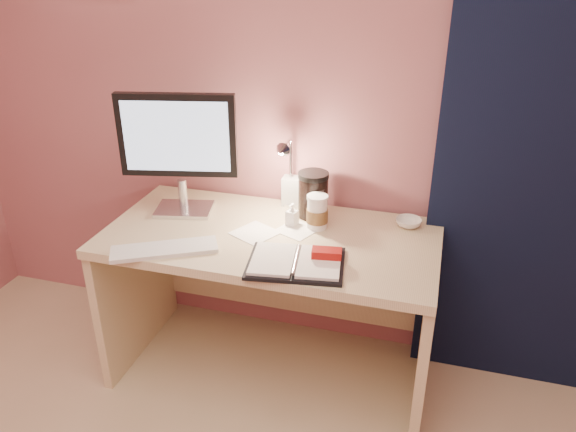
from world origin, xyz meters
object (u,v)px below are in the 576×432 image
(monitor, at_px, (178,143))
(dark_jar, at_px, (313,197))
(desk_lamp, at_px, (286,168))
(lotion_bottle, at_px, (292,214))
(coffee_cup, at_px, (317,213))
(desk, at_px, (276,271))
(bowl, at_px, (409,223))
(clear_cup, at_px, (316,203))
(product_box, at_px, (293,191))
(planner, at_px, (299,262))
(keyboard, at_px, (165,249))

(monitor, xyz_separation_m, dark_jar, (0.58, 0.12, -0.23))
(desk_lamp, bearing_deg, monitor, -163.85)
(lotion_bottle, bearing_deg, coffee_cup, 2.31)
(desk, relative_size, bowl, 12.63)
(clear_cup, distance_m, product_box, 0.18)
(planner, xyz_separation_m, coffee_cup, (-0.01, 0.32, 0.06))
(lotion_bottle, bearing_deg, bowl, 14.49)
(desk, xyz_separation_m, lotion_bottle, (0.06, 0.04, 0.28))
(keyboard, xyz_separation_m, bowl, (0.91, 0.49, 0.01))
(desk_lamp, bearing_deg, product_box, 86.99)
(desk_lamp, bearing_deg, planner, -66.65)
(desk, distance_m, bowl, 0.62)
(coffee_cup, distance_m, bowl, 0.40)
(planner, distance_m, dark_jar, 0.44)
(planner, relative_size, product_box, 2.95)
(desk, relative_size, keyboard, 3.37)
(dark_jar, bearing_deg, desk_lamp, 177.67)
(keyboard, height_order, clear_cup, clear_cup)
(dark_jar, xyz_separation_m, desk_lamp, (-0.13, 0.01, 0.12))
(coffee_cup, distance_m, desk_lamp, 0.25)
(planner, height_order, clear_cup, clear_cup)
(desk, bearing_deg, keyboard, -137.30)
(planner, distance_m, lotion_bottle, 0.34)
(desk, bearing_deg, monitor, 176.12)
(bowl, bearing_deg, coffee_cup, -162.16)
(monitor, bearing_deg, coffee_cup, -11.87)
(keyboard, xyz_separation_m, lotion_bottle, (0.42, 0.37, 0.04))
(lotion_bottle, distance_m, dark_jar, 0.14)
(clear_cup, bearing_deg, keyboard, -137.67)
(monitor, bearing_deg, bowl, -5.27)
(clear_cup, height_order, product_box, clear_cup)
(monitor, relative_size, lotion_bottle, 5.46)
(planner, relative_size, coffee_cup, 2.67)
(bowl, distance_m, dark_jar, 0.43)
(coffee_cup, bearing_deg, dark_jar, 112.92)
(monitor, height_order, coffee_cup, monitor)
(planner, height_order, coffee_cup, coffee_cup)
(planner, xyz_separation_m, clear_cup, (-0.03, 0.41, 0.06))
(desk, xyz_separation_m, keyboard, (-0.36, -0.33, 0.23))
(coffee_cup, bearing_deg, bowl, 17.84)
(planner, height_order, product_box, product_box)
(desk, xyz_separation_m, clear_cup, (0.15, 0.13, 0.30))
(coffee_cup, bearing_deg, planner, -88.95)
(lotion_bottle, bearing_deg, keyboard, -139.16)
(keyboard, xyz_separation_m, clear_cup, (0.51, 0.46, 0.07))
(bowl, relative_size, product_box, 0.82)
(monitor, distance_m, keyboard, 0.49)
(keyboard, relative_size, product_box, 3.08)
(desk, bearing_deg, planner, -57.52)
(desk, height_order, planner, planner)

